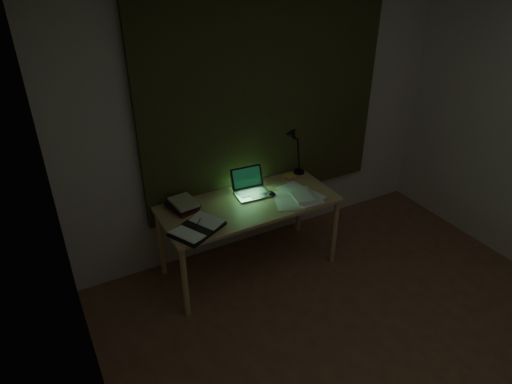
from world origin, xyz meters
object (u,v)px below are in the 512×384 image
(laptop, at_px, (253,184))
(book_stack, at_px, (184,205))
(desk, at_px, (249,236))
(loose_papers, at_px, (295,197))
(open_textbook, at_px, (197,228))
(desk_lamp, at_px, (300,147))

(laptop, relative_size, book_stack, 1.41)
(desk, relative_size, laptop, 4.50)
(loose_papers, bearing_deg, open_textbook, -176.50)
(desk, height_order, desk_lamp, desk_lamp)
(open_textbook, relative_size, desk_lamp, 0.72)
(desk_lamp, bearing_deg, open_textbook, -171.39)
(desk, height_order, loose_papers, loose_papers)
(desk, bearing_deg, book_stack, 162.89)
(laptop, bearing_deg, desk, -127.34)
(laptop, xyz_separation_m, desk_lamp, (0.56, 0.15, 0.16))
(laptop, bearing_deg, loose_papers, -31.19)
(loose_papers, bearing_deg, book_stack, 163.34)
(desk, xyz_separation_m, desk_lamp, (0.65, 0.25, 0.59))
(book_stack, bearing_deg, desk, -17.11)
(laptop, height_order, loose_papers, laptop)
(laptop, bearing_deg, book_stack, 179.22)
(open_textbook, bearing_deg, book_stack, 59.73)
(desk, xyz_separation_m, open_textbook, (-0.52, -0.16, 0.35))
(loose_papers, xyz_separation_m, desk_lamp, (0.27, 0.36, 0.25))
(laptop, distance_m, desk_lamp, 0.60)
(open_textbook, relative_size, loose_papers, 0.99)
(open_textbook, height_order, book_stack, book_stack)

